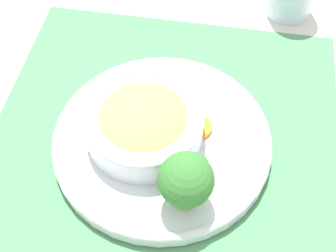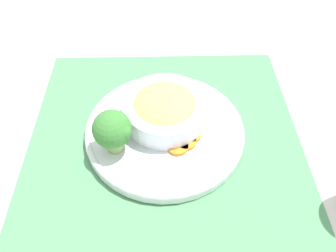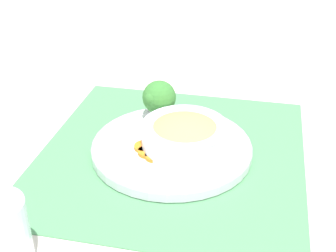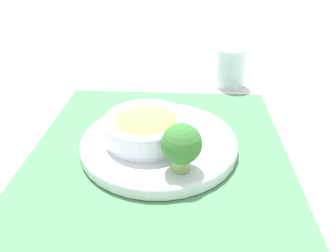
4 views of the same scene
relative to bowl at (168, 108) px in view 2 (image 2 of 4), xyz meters
The scene contains 8 objects.
ground_plane 0.05m from the bowl, 78.24° to the left, with size 4.00×4.00×0.00m, color beige.
placemat 0.05m from the bowl, 78.24° to the left, with size 0.52×0.50×0.00m.
plate 0.04m from the bowl, 78.24° to the left, with size 0.29×0.29×0.02m.
bowl is the anchor object (origin of this frame).
broccoli_floret 0.12m from the bowl, 38.82° to the left, with size 0.07×0.07×0.08m.
carrot_slice_near 0.07m from the bowl, 105.84° to the left, with size 0.04×0.04×0.01m.
carrot_slice_middle 0.07m from the bowl, 120.58° to the left, with size 0.04×0.04×0.01m.
carrot_slice_far 0.06m from the bowl, 136.19° to the left, with size 0.04×0.04×0.01m.
Camera 2 is at (-0.02, 0.39, 0.48)m, focal length 35.00 mm.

